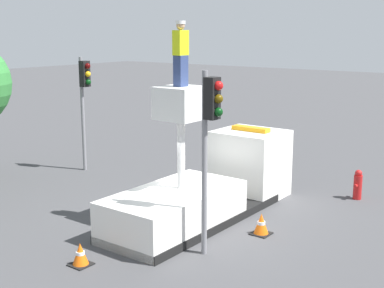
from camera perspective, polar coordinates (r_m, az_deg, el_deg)
ground_plane at (r=16.03m, az=0.32°, el=-8.18°), size 120.00×120.00×0.00m
bucket_truck at (r=16.33m, az=1.91°, el=-4.53°), size 7.24×2.23×4.04m
worker at (r=14.53m, az=-1.22°, el=9.60°), size 0.40×0.26×1.75m
traffic_light_pole at (r=12.78m, az=1.90°, el=1.84°), size 0.34×0.57×4.62m
traffic_light_across at (r=21.42m, az=-11.41°, el=5.58°), size 0.34×0.57×4.53m
fire_hydrant at (r=18.70m, az=17.27°, el=-4.18°), size 0.52×0.28×1.01m
traffic_cone_rear at (r=13.36m, az=-11.82°, el=-11.49°), size 0.49×0.49×0.56m
traffic_cone_curbside at (r=15.05m, az=7.39°, el=-8.51°), size 0.52×0.52×0.59m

